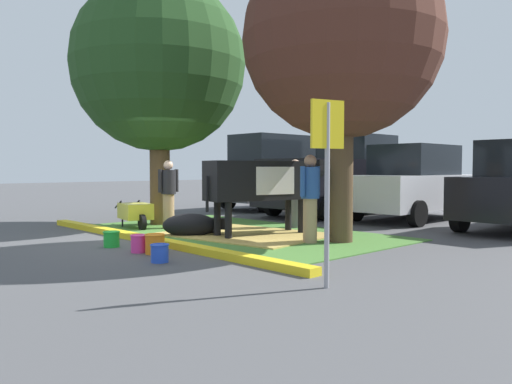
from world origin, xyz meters
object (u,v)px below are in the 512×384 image
object	(u,v)px
person_visitor_far	(310,196)
person_visitor_near	(295,191)
shade_tree_right	(342,40)
person_handler	(168,192)
bucket_orange	(155,244)
cow_holstein	(265,181)
suv_dark_grey	(278,172)
parking_sign	(327,156)
calf_lying	(191,225)
bucket_blue	(160,253)
wheelbarrow	(136,212)
hatchback_white	(414,184)
bucket_pink	(139,243)
bucket_green	(112,239)
shade_tree_left	(159,65)
pickup_truck_black	(340,178)

from	to	relation	value
person_visitor_far	person_visitor_near	bearing A→B (deg)	139.30
shade_tree_right	person_handler	world-z (taller)	shade_tree_right
person_visitor_near	bucket_orange	xyz separation A→B (m)	(0.84, -4.28, -0.69)
cow_holstein	person_visitor_far	distance (m)	1.41
suv_dark_grey	shade_tree_right	bearing A→B (deg)	-37.07
person_handler	person_visitor_near	xyz separation A→B (m)	(1.89, 2.24, 0.01)
parking_sign	suv_dark_grey	world-z (taller)	suv_dark_grey
person_visitor_near	parking_sign	world-z (taller)	parking_sign
suv_dark_grey	person_handler	bearing A→B (deg)	-68.03
calf_lying	suv_dark_grey	bearing A→B (deg)	121.08
shade_tree_right	bucket_blue	world-z (taller)	shade_tree_right
wheelbarrow	hatchback_white	xyz separation A→B (m)	(3.43, 6.49, 0.60)
bucket_pink	bucket_green	bearing A→B (deg)	-175.14
shade_tree_left	shade_tree_right	world-z (taller)	shade_tree_left
calf_lying	parking_sign	world-z (taller)	parking_sign
suv_dark_grey	hatchback_white	world-z (taller)	suv_dark_grey
bucket_green	shade_tree_left	bearing A→B (deg)	133.92
person_visitor_near	bucket_pink	bearing A→B (deg)	-83.09
shade_tree_left	cow_holstein	size ratio (longest dim) A/B	1.96
shade_tree_left	bucket_pink	xyz separation A→B (m)	(3.30, -2.48, -3.76)
shade_tree_left	bucket_green	bearing A→B (deg)	-46.08
bucket_orange	suv_dark_grey	size ratio (longest dim) A/B	0.07
cow_holstein	bucket_pink	distance (m)	3.14
person_visitor_far	bucket_blue	world-z (taller)	person_visitor_far
pickup_truck_black	calf_lying	bearing A→B (deg)	-80.36
wheelbarrow	person_handler	bearing A→B (deg)	38.75
calf_lying	person_visitor_far	world-z (taller)	person_visitor_far
person_handler	bucket_green	distance (m)	2.83
calf_lying	wheelbarrow	size ratio (longest dim) A/B	0.78
shade_tree_right	person_visitor_near	size ratio (longest dim) A/B	3.53
person_visitor_far	bucket_pink	bearing A→B (deg)	-114.73
bucket_green	pickup_truck_black	size ratio (longest dim) A/B	0.06
shade_tree_right	parking_sign	size ratio (longest dim) A/B	2.58
pickup_truck_black	person_handler	bearing A→B (deg)	-93.82
person_visitor_far	parking_sign	bearing A→B (deg)	-45.79
bucket_pink	hatchback_white	size ratio (longest dim) A/B	0.07
parking_sign	hatchback_white	bearing A→B (deg)	113.15
bucket_green	bucket_blue	distance (m)	1.84
calf_lying	bucket_orange	world-z (taller)	calf_lying
bucket_green	suv_dark_grey	bearing A→B (deg)	115.92
parking_sign	bucket_blue	bearing A→B (deg)	-168.42
shade_tree_right	parking_sign	bearing A→B (deg)	-54.84
shade_tree_right	wheelbarrow	size ratio (longest dim) A/B	3.49
hatchback_white	bucket_pink	bearing A→B (deg)	-92.68
person_handler	bucket_pink	distance (m)	3.32
bucket_green	suv_dark_grey	xyz separation A→B (m)	(-4.04, 8.32, 1.12)
shade_tree_right	calf_lying	world-z (taller)	shade_tree_right
cow_holstein	pickup_truck_black	distance (m)	5.41
person_visitor_far	pickup_truck_black	distance (m)	6.18
shade_tree_left	person_visitor_near	xyz separation A→B (m)	(2.76, 1.92, -3.05)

